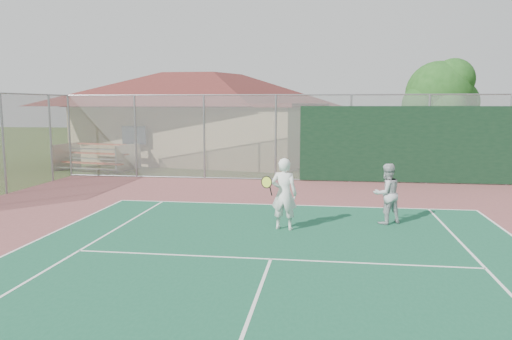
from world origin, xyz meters
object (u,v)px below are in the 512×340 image
Objects in this scene: clubhouse at (204,108)px; player_grey_back at (387,194)px; bleachers at (97,156)px; player_white_front at (284,194)px; tree at (441,97)px.

player_grey_back is (8.46, -14.34, -2.12)m from clubhouse.
player_grey_back reaches higher than bleachers.
clubhouse is 8.23× the size of player_white_front.
tree reaches higher than player_white_front.
player_white_front is 1.13× the size of player_grey_back.
tree is 13.31m from player_grey_back.
bleachers is at bearing -168.86° from tree.
player_white_front reaches higher than bleachers.
bleachers is 2.03× the size of player_white_front.
player_grey_back is at bearing -150.03° from player_white_front.
clubhouse is at bearing -59.95° from player_white_front.
bleachers is at bearing -36.89° from player_white_front.
bleachers is 16.90m from tree.
player_white_front is (5.86, -15.33, -2.01)m from clubhouse.
tree is at bearing -106.66° from player_white_front.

